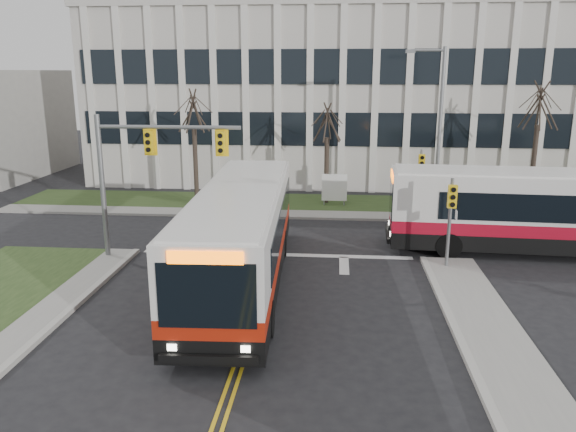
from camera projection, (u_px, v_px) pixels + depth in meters
The scene contains 14 objects.
ground at pixel (247, 340), 17.05m from camera, with size 120.00×120.00×0.00m, color black.
sidewalk_cross at pixel (379, 216), 31.27m from camera, with size 44.00×1.60×0.14m, color #9E9B93.
building_lawn at pixel (375, 205), 33.98m from camera, with size 44.00×5.00×0.12m, color #2C421C.
office_building at pixel (369, 96), 44.07m from camera, with size 40.00×16.00×12.00m, color #B9B3AB.
mast_arm_signal at pixel (139, 162), 23.36m from camera, with size 6.11×0.38×6.20m.
signal_pole_near at pixel (451, 211), 22.47m from camera, with size 0.34×0.39×3.80m.
signal_pole_far at pixel (421, 173), 30.67m from camera, with size 0.34×0.39×3.80m.
streetlight at pixel (437, 122), 30.70m from camera, with size 2.15×0.25×9.20m.
directory_sign at pixel (334, 188), 33.43m from camera, with size 1.50×0.12×2.00m.
tree_left at pixel (193, 113), 33.53m from camera, with size 1.80×1.80×7.70m.
tree_mid at pixel (327, 124), 33.21m from camera, with size 1.80×1.80×6.82m.
tree_right at pixel (540, 108), 31.76m from camera, with size 1.80×1.80×8.25m.
bus_main at pixel (241, 238), 21.09m from camera, with size 2.97×13.72×3.66m, color silver, non-canonical shape.
bus_cross at pixel (547, 214), 24.76m from camera, with size 2.94×13.56×3.62m, color silver, non-canonical shape.
Camera 1 is at (2.58, -15.40, 7.91)m, focal length 35.00 mm.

